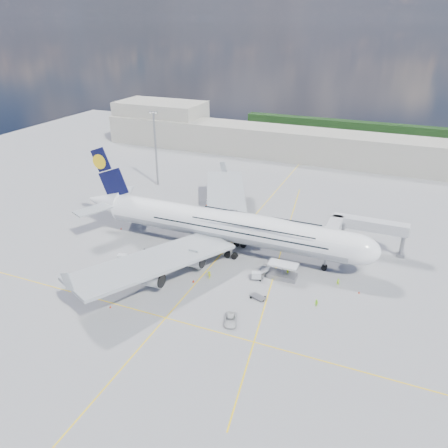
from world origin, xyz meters
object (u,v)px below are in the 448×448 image
at_px(dolly_nose_near, 256,276).
at_px(baggage_tug, 196,264).
at_px(dolly_row_a, 122,258).
at_px(catering_truck_inner, 216,207).
at_px(cone_nose, 359,292).
at_px(cone_wing_left_outer, 227,214).
at_px(crew_van, 287,273).
at_px(crew_loader, 316,303).
at_px(jet_bridge, 355,228).
at_px(service_van, 230,320).
at_px(dolly_back, 148,251).
at_px(light_mast, 156,148).
at_px(catering_truck_outer, 229,191).
at_px(cone_wing_left_inner, 247,216).
at_px(cone_wing_right_inner, 193,281).
at_px(crew_tug, 209,275).
at_px(cargo_loader, 282,273).
at_px(cone_wing_right_outer, 110,307).
at_px(crew_nose, 338,282).
at_px(dolly_row_c, 151,265).
at_px(airliner, 226,225).
at_px(dolly_nose_far, 258,297).
at_px(cone_tail, 121,228).
at_px(dolly_row_b, 151,265).
at_px(crew_wing, 131,261).

relative_size(dolly_nose_near, baggage_tug, 0.91).
height_order(dolly_row_a, catering_truck_inner, catering_truck_inner).
distance_m(cone_nose, cone_wing_left_outer, 49.69).
bearing_deg(crew_van, crew_loader, -145.00).
height_order(jet_bridge, service_van, jet_bridge).
relative_size(dolly_row_a, crew_van, 1.85).
height_order(crew_loader, cone_nose, crew_loader).
bearing_deg(dolly_back, cone_wing_left_outer, 46.39).
xyz_separation_m(light_mast, baggage_tug, (36.93, -45.34, -12.34)).
relative_size(catering_truck_outer, cone_wing_left_inner, 14.58).
bearing_deg(cone_wing_right_inner, baggage_tug, 111.36).
xyz_separation_m(crew_van, cone_wing_right_inner, (-18.58, -10.31, -0.58)).
height_order(dolly_nose_near, crew_tug, crew_tug).
bearing_deg(baggage_tug, service_van, -29.60).
height_order(cargo_loader, catering_truck_outer, catering_truck_outer).
distance_m(cargo_loader, cone_wing_right_outer, 37.69).
bearing_deg(cone_wing_right_inner, crew_nose, 20.50).
distance_m(light_mast, dolly_row_c, 58.88).
bearing_deg(dolly_row_c, airliner, 42.82).
distance_m(dolly_nose_far, cone_tail, 48.47).
height_order(dolly_row_a, dolly_nose_near, dolly_row_a).
relative_size(jet_bridge, crew_nose, 11.27).
bearing_deg(airliner, dolly_row_a, -144.16).
xyz_separation_m(dolly_nose_near, crew_nose, (17.25, 4.55, -0.12)).
relative_size(dolly_row_b, catering_truck_outer, 0.39).
bearing_deg(crew_van, cargo_loader, 122.31).
xyz_separation_m(dolly_row_b, cone_wing_left_outer, (5.14, 34.82, -0.07)).
height_order(airliner, crew_van, airliner).
xyz_separation_m(service_van, cone_wing_left_inner, (-14.05, 47.87, -0.39)).
height_order(dolly_row_a, crew_loader, dolly_row_a).
relative_size(cargo_loader, crew_loader, 4.98).
distance_m(catering_truck_outer, crew_tug, 49.92).
bearing_deg(dolly_row_a, cone_wing_left_inner, 47.99).
height_order(dolly_nose_far, cone_wing_left_inner, cone_wing_left_inner).
distance_m(dolly_back, cone_wing_right_inner, 18.20).
height_order(cargo_loader, crew_van, cargo_loader).
relative_size(service_van, cone_wing_right_outer, 9.34).
bearing_deg(catering_truck_outer, airliner, -37.66).
relative_size(dolly_row_a, cone_wing_right_outer, 6.43).
height_order(dolly_back, baggage_tug, baggage_tug).
bearing_deg(crew_loader, dolly_row_c, -146.33).
height_order(dolly_back, crew_loader, crew_loader).
bearing_deg(crew_tug, crew_wing, -170.70).
bearing_deg(cone_wing_right_outer, cone_tail, 121.46).
bearing_deg(cone_nose, baggage_tug, -174.40).
height_order(cargo_loader, service_van, cargo_loader).
xyz_separation_m(light_mast, service_van, (52.20, -61.44, -12.55)).
xyz_separation_m(dolly_row_c, crew_van, (30.05, 9.27, -0.20)).
xyz_separation_m(airliner, baggage_tug, (-3.33, -10.34, -6.00)).
height_order(airliner, cone_wing_right_outer, airliner).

